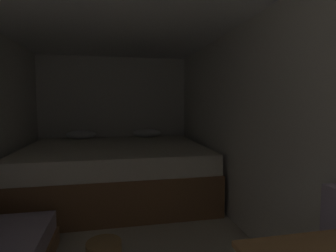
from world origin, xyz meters
name	(u,v)px	position (x,y,z in m)	size (l,w,h in m)	color
ground_plane	(118,252)	(0.00, 1.91, 0.00)	(7.00, 7.00, 0.00)	#B2A893
wall_back	(115,118)	(0.00, 4.44, 1.06)	(2.65, 0.05, 2.13)	silver
wall_right	(254,130)	(1.30, 1.91, 1.06)	(0.05, 5.00, 2.13)	silver
ceiling_slab	(114,2)	(0.00, 1.91, 2.15)	(2.65, 5.00, 0.05)	white
bed	(116,171)	(0.00, 3.37, 0.37)	(2.43, 1.99, 0.88)	brown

